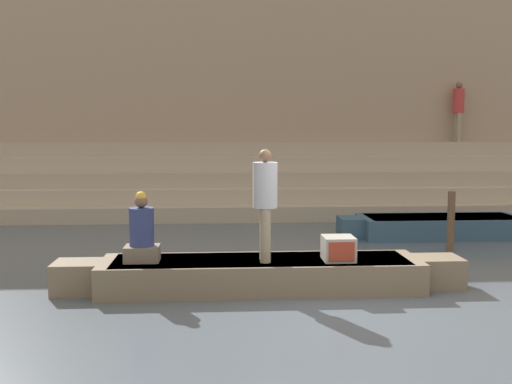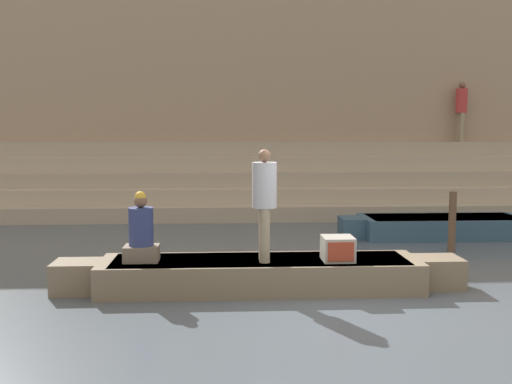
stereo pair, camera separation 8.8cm
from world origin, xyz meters
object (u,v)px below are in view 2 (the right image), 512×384
(person_rowing, at_px, (141,234))
(mooring_post, at_px, (452,222))
(person_standing, at_px, (264,198))
(person_on_steps, at_px, (461,107))
(tv_set, at_px, (338,249))
(moored_boat_shore, at_px, (443,226))
(rowboat_main, at_px, (260,273))

(person_rowing, xyz_separation_m, mooring_post, (5.77, 2.66, -0.28))
(person_standing, height_order, person_on_steps, person_on_steps)
(person_standing, distance_m, tv_set, 1.35)
(tv_set, relative_size, mooring_post, 0.41)
(person_rowing, bearing_deg, mooring_post, 39.83)
(tv_set, bearing_deg, mooring_post, 42.28)
(tv_set, bearing_deg, person_standing, 176.48)
(moored_boat_shore, bearing_deg, tv_set, -131.91)
(rowboat_main, bearing_deg, moored_boat_shore, 44.10)
(person_standing, height_order, person_rowing, person_standing)
(rowboat_main, height_order, mooring_post, mooring_post)
(person_standing, height_order, moored_boat_shore, person_standing)
(rowboat_main, height_order, person_rowing, person_rowing)
(moored_boat_shore, bearing_deg, person_rowing, -150.86)
(tv_set, height_order, moored_boat_shore, tv_set)
(person_on_steps, bearing_deg, person_standing, 58.29)
(moored_boat_shore, bearing_deg, mooring_post, -109.80)
(person_rowing, distance_m, mooring_post, 6.36)
(person_standing, bearing_deg, person_on_steps, 66.79)
(rowboat_main, bearing_deg, person_standing, -65.30)
(person_standing, height_order, tv_set, person_standing)
(person_standing, distance_m, mooring_post, 4.87)
(person_rowing, bearing_deg, tv_set, 12.78)
(rowboat_main, relative_size, tv_set, 12.58)
(tv_set, xyz_separation_m, moored_boat_shore, (3.23, 4.36, -0.41))
(rowboat_main, height_order, moored_boat_shore, rowboat_main)
(person_standing, distance_m, person_on_steps, 11.24)
(rowboat_main, bearing_deg, person_on_steps, 53.71)
(moored_boat_shore, bearing_deg, person_on_steps, 59.42)
(tv_set, bearing_deg, person_on_steps, 56.75)
(person_rowing, xyz_separation_m, moored_boat_shore, (6.17, 4.24, -0.64))
(person_standing, bearing_deg, person_rowing, -170.12)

